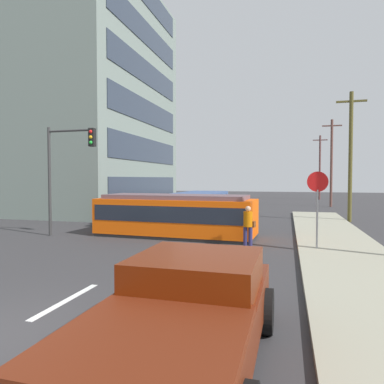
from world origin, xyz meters
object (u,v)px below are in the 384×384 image
(stop_sign, at_px, (317,194))
(utility_pole_mid, at_px, (351,154))
(streetcar_tram, at_px, (175,215))
(utility_pole_far, at_px, (331,161))
(utility_pole_distant, at_px, (320,166))
(parked_sedan_mid, at_px, (126,213))
(pedestrian_crossing, at_px, (248,224))
(pickup_truck_parked, at_px, (188,313))
(city_bus, at_px, (199,205))
(traffic_light_mast, at_px, (67,160))

(stop_sign, xyz_separation_m, utility_pole_mid, (2.74, 10.18, 2.09))
(streetcar_tram, distance_m, utility_pole_far, 22.81)
(utility_pole_far, height_order, utility_pole_distant, utility_pole_far)
(parked_sedan_mid, relative_size, utility_pole_distant, 0.55)
(streetcar_tram, bearing_deg, pedestrian_crossing, -27.86)
(pickup_truck_parked, relative_size, utility_pole_far, 0.59)
(city_bus, height_order, pedestrian_crossing, city_bus)
(utility_pole_distant, bearing_deg, parked_sedan_mid, -115.63)
(city_bus, height_order, utility_pole_far, utility_pole_far)
(pickup_truck_parked, bearing_deg, stop_sign, 74.68)
(traffic_light_mast, distance_m, utility_pole_distant, 36.73)
(pedestrian_crossing, relative_size, stop_sign, 0.58)
(streetcar_tram, xyz_separation_m, stop_sign, (6.22, -2.00, 1.17))
(pedestrian_crossing, height_order, utility_pole_distant, utility_pole_distant)
(parked_sedan_mid, height_order, utility_pole_mid, utility_pole_mid)
(city_bus, relative_size, pickup_truck_parked, 1.19)
(pedestrian_crossing, height_order, utility_pole_mid, utility_pole_mid)
(parked_sedan_mid, relative_size, utility_pole_mid, 0.56)
(stop_sign, relative_size, traffic_light_mast, 0.55)
(traffic_light_mast, height_order, utility_pole_distant, utility_pole_distant)
(pedestrian_crossing, xyz_separation_m, pickup_truck_parked, (0.11, -9.06, -0.15))
(streetcar_tram, xyz_separation_m, utility_pole_distant, (9.18, 32.50, 3.33))
(streetcar_tram, relative_size, utility_pole_mid, 0.93)
(pedestrian_crossing, height_order, utility_pole_far, utility_pole_far)
(stop_sign, xyz_separation_m, utility_pole_far, (3.02, 22.58, 2.22))
(streetcar_tram, relative_size, utility_pole_far, 0.90)
(pedestrian_crossing, bearing_deg, utility_pole_far, 76.05)
(pedestrian_crossing, distance_m, parked_sedan_mid, 10.07)
(utility_pole_distant, bearing_deg, pedestrian_crossing, -99.13)
(parked_sedan_mid, distance_m, utility_pole_mid, 14.58)
(pickup_truck_parked, xyz_separation_m, utility_pole_mid, (5.20, 19.16, 3.48))
(stop_sign, distance_m, utility_pole_distant, 34.70)
(streetcar_tram, xyz_separation_m, traffic_light_mast, (-4.94, -1.40, 2.59))
(traffic_light_mast, height_order, utility_pole_far, utility_pole_far)
(stop_sign, height_order, traffic_light_mast, traffic_light_mast)
(traffic_light_mast, xyz_separation_m, utility_pole_distant, (14.13, 33.90, 0.74))
(streetcar_tram, xyz_separation_m, pickup_truck_parked, (3.76, -10.99, -0.23))
(pedestrian_crossing, bearing_deg, city_bus, 117.70)
(pedestrian_crossing, height_order, traffic_light_mast, traffic_light_mast)
(pickup_truck_parked, bearing_deg, utility_pole_distant, 82.89)
(utility_pole_far, bearing_deg, utility_pole_distant, 90.28)
(pedestrian_crossing, xyz_separation_m, utility_pole_distant, (5.53, 34.43, 3.41))
(city_bus, distance_m, traffic_light_mast, 8.64)
(streetcar_tram, distance_m, utility_pole_mid, 12.56)
(pickup_truck_parked, height_order, utility_pole_mid, utility_pole_mid)
(city_bus, xyz_separation_m, pedestrian_crossing, (3.82, -7.28, -0.14))
(city_bus, height_order, parked_sedan_mid, city_bus)
(utility_pole_mid, bearing_deg, parked_sedan_mid, -162.64)
(city_bus, bearing_deg, stop_sign, -49.01)
(city_bus, bearing_deg, utility_pole_mid, 17.15)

